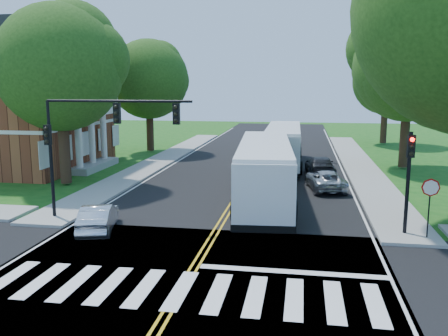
% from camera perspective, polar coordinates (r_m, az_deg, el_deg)
% --- Properties ---
extents(ground, '(140.00, 140.00, 0.00)m').
position_cam_1_polar(ground, '(16.14, -4.78, -13.75)').
color(ground, '#134E14').
rests_on(ground, ground).
extents(road, '(14.00, 96.00, 0.01)m').
position_cam_1_polar(road, '(33.16, 2.86, -1.30)').
color(road, black).
rests_on(road, ground).
extents(cross_road, '(60.00, 12.00, 0.01)m').
position_cam_1_polar(cross_road, '(16.14, -4.78, -13.73)').
color(cross_road, black).
rests_on(cross_road, ground).
extents(center_line, '(0.36, 70.00, 0.01)m').
position_cam_1_polar(center_line, '(37.07, 3.58, -0.10)').
color(center_line, gold).
rests_on(center_line, road).
extents(edge_line_w, '(0.12, 70.00, 0.01)m').
position_cam_1_polar(edge_line_w, '(38.35, -6.58, 0.20)').
color(edge_line_w, silver).
rests_on(edge_line_w, road).
extents(edge_line_e, '(0.12, 70.00, 0.01)m').
position_cam_1_polar(edge_line_e, '(37.01, 14.11, -0.40)').
color(edge_line_e, silver).
rests_on(edge_line_e, road).
extents(crosswalk, '(12.60, 3.00, 0.01)m').
position_cam_1_polar(crosswalk, '(15.69, -5.24, -14.41)').
color(crosswalk, silver).
rests_on(crosswalk, road).
extents(stop_bar, '(6.60, 0.40, 0.01)m').
position_cam_1_polar(stop_bar, '(17.17, 8.26, -12.26)').
color(stop_bar, silver).
rests_on(stop_bar, road).
extents(sidewalk_nw, '(2.60, 40.00, 0.15)m').
position_cam_1_polar(sidewalk_nw, '(41.60, -7.43, 1.03)').
color(sidewalk_nw, gray).
rests_on(sidewalk_nw, ground).
extents(sidewalk_ne, '(2.60, 40.00, 0.15)m').
position_cam_1_polar(sidewalk_ne, '(40.09, 15.92, 0.39)').
color(sidewalk_ne, gray).
rests_on(sidewalk_ne, ground).
extents(tree_west_near, '(8.00, 8.00, 11.40)m').
position_cam_1_polar(tree_west_near, '(32.15, -19.15, 11.30)').
color(tree_west_near, '#311F13').
rests_on(tree_west_near, ground).
extents(tree_west_far, '(7.60, 7.60, 10.67)m').
position_cam_1_polar(tree_west_far, '(46.69, -9.05, 10.48)').
color(tree_west_far, '#311F13').
rests_on(tree_west_far, ground).
extents(tree_east_mid, '(8.40, 8.40, 11.93)m').
position_cam_1_polar(tree_east_mid, '(39.12, 21.39, 11.32)').
color(tree_east_mid, '#311F13').
rests_on(tree_east_mid, ground).
extents(tree_east_far, '(7.20, 7.20, 10.34)m').
position_cam_1_polar(tree_east_far, '(55.02, 18.95, 9.84)').
color(tree_east_far, '#311F13').
rests_on(tree_east_far, ground).
extents(signal_nw, '(7.15, 0.46, 5.66)m').
position_cam_1_polar(signal_nw, '(22.93, -15.27, 4.36)').
color(signal_nw, black).
rests_on(signal_nw, ground).
extents(signal_ne, '(0.30, 0.46, 4.40)m').
position_cam_1_polar(signal_ne, '(21.52, 21.37, -0.13)').
color(signal_ne, black).
rests_on(signal_ne, ground).
extents(stop_sign, '(0.76, 0.08, 2.53)m').
position_cam_1_polar(stop_sign, '(21.43, 23.56, -2.86)').
color(stop_sign, black).
rests_on(stop_sign, ground).
extents(bus_lead, '(3.84, 13.10, 3.35)m').
position_cam_1_polar(bus_lead, '(26.48, 4.90, -0.30)').
color(bus_lead, silver).
rests_on(bus_lead, road).
extents(bus_follow, '(3.14, 12.34, 3.18)m').
position_cam_1_polar(bus_follow, '(38.51, 7.15, 2.75)').
color(bus_follow, silver).
rests_on(bus_follow, road).
extents(hatchback, '(2.21, 3.98, 1.24)m').
position_cam_1_polar(hatchback, '(22.00, -14.87, -5.79)').
color(hatchback, silver).
rests_on(hatchback, road).
extents(suv, '(2.70, 4.67, 1.22)m').
position_cam_1_polar(suv, '(30.25, 12.12, -1.42)').
color(suv, '#ADB0B5').
rests_on(suv, road).
extents(dark_sedan, '(2.25, 4.94, 1.40)m').
position_cam_1_polar(dark_sedan, '(34.74, 11.49, 0.21)').
color(dark_sedan, black).
rests_on(dark_sedan, road).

